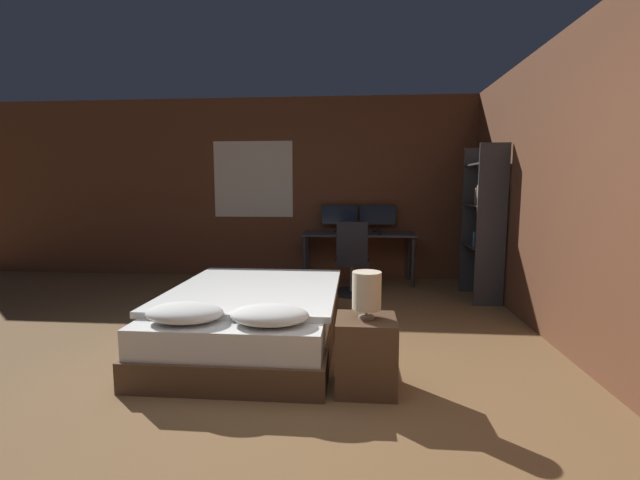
% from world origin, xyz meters
% --- Properties ---
extents(ground_plane, '(20.00, 20.00, 0.00)m').
position_xyz_m(ground_plane, '(0.00, 0.00, 0.00)').
color(ground_plane, brown).
extents(wall_back, '(12.00, 0.08, 2.70)m').
position_xyz_m(wall_back, '(-0.01, 4.12, 1.35)').
color(wall_back, brown).
rests_on(wall_back, ground_plane).
extents(wall_side_right, '(0.06, 12.00, 2.70)m').
position_xyz_m(wall_side_right, '(2.19, 1.50, 1.35)').
color(wall_side_right, brown).
rests_on(wall_side_right, ground_plane).
extents(bed, '(1.45, 2.01, 0.57)m').
position_xyz_m(bed, '(-0.46, 1.20, 0.25)').
color(bed, brown).
rests_on(bed, ground_plane).
extents(nightstand, '(0.41, 0.38, 0.51)m').
position_xyz_m(nightstand, '(0.51, 0.45, 0.25)').
color(nightstand, brown).
rests_on(nightstand, ground_plane).
extents(bedside_lamp, '(0.19, 0.19, 0.32)m').
position_xyz_m(bedside_lamp, '(0.51, 0.45, 0.69)').
color(bedside_lamp, gray).
rests_on(bedside_lamp, nightstand).
extents(desk, '(1.60, 0.58, 0.72)m').
position_xyz_m(desk, '(0.47, 3.76, 0.64)').
color(desk, '#38383D').
rests_on(desk, ground_plane).
extents(monitor_left, '(0.54, 0.16, 0.39)m').
position_xyz_m(monitor_left, '(0.19, 3.95, 0.95)').
color(monitor_left, black).
rests_on(monitor_left, desk).
extents(monitor_right, '(0.54, 0.16, 0.39)m').
position_xyz_m(monitor_right, '(0.75, 3.95, 0.95)').
color(monitor_right, black).
rests_on(monitor_right, desk).
extents(keyboard, '(0.40, 0.13, 0.02)m').
position_xyz_m(keyboard, '(0.47, 3.57, 0.73)').
color(keyboard, black).
rests_on(keyboard, desk).
extents(computer_mouse, '(0.07, 0.05, 0.04)m').
position_xyz_m(computer_mouse, '(0.76, 3.57, 0.74)').
color(computer_mouse, black).
rests_on(computer_mouse, desk).
extents(office_chair, '(0.52, 0.52, 0.95)m').
position_xyz_m(office_chair, '(0.39, 3.02, 0.37)').
color(office_chair, black).
rests_on(office_chair, ground_plane).
extents(bookshelf, '(0.34, 0.71, 1.87)m').
position_xyz_m(bookshelf, '(1.97, 2.92, 1.02)').
color(bookshelf, '#333338').
rests_on(bookshelf, ground_plane).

